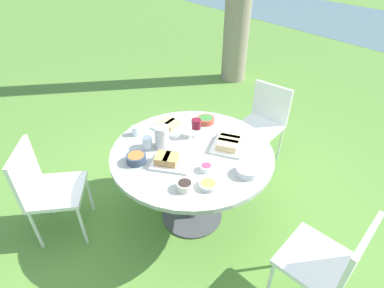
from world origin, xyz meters
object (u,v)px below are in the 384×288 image
Objects in this scene: dining_table at (192,161)px; chair_near_left at (264,118)px; water_pitcher at (162,137)px; chair_near_right at (45,185)px; chair_far_back at (331,261)px; handbag at (170,131)px; wine_glass at (196,124)px.

chair_near_left is (-0.30, 1.20, -0.13)m from dining_table.
chair_near_left is 4.69× the size of water_pitcher.
water_pitcher is (0.39, 0.90, 0.34)m from chair_near_right.
dining_table is at bearing -169.25° from chair_far_back.
chair_far_back is 2.48m from handbag.
water_pitcher is at bearing -84.92° from chair_near_left.
chair_near_left is 2.29m from chair_near_right.
chair_near_right is 4.69× the size of water_pitcher.
wine_glass reaches higher than dining_table.
chair_near_left and chair_far_back have the same top height.
chair_near_left reaches higher than dining_table.
wine_glass is 0.46× the size of handbag.
water_pitcher reaches higher than wine_glass.
dining_table is at bearing 62.21° from chair_near_right.
chair_near_right is 2.42× the size of handbag.
chair_near_left is 1.00× the size of chair_near_right.
chair_near_right is at bearing -67.21° from handbag.
chair_near_left is at bearing 98.53° from wine_glass.
handbag is at bearing 112.79° from chair_near_right.
dining_table is 1.43m from handbag.
handbag is (-1.09, 0.36, -0.76)m from wine_glass.
wine_glass is (-0.14, 0.15, 0.24)m from dining_table.
dining_table is at bearing -75.85° from chair_near_left.
handbag is (-0.67, 1.58, -0.40)m from chair_near_right.
water_pitcher is 0.52× the size of handbag.
chair_near_right is at bearing -117.79° from dining_table.
chair_far_back is 2.42× the size of handbag.
handbag is at bearing 173.37° from chair_far_back.
dining_table reaches higher than handbag.
dining_table is 1.25m from chair_near_left.
chair_near_left is 2.42× the size of handbag.
wine_glass is (0.16, -1.06, 0.37)m from chair_near_left.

